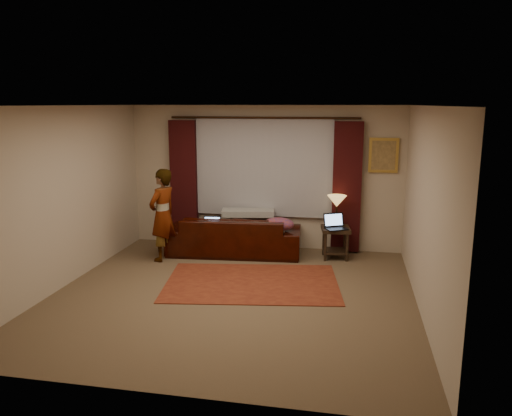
{
  "coord_description": "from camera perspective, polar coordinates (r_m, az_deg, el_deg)",
  "views": [
    {
      "loc": [
        1.57,
        -6.41,
        2.63
      ],
      "look_at": [
        0.1,
        1.2,
        1.0
      ],
      "focal_mm": 35.0,
      "sensor_mm": 36.0,
      "label": 1
    }
  ],
  "objects": [
    {
      "name": "sofa",
      "position": [
        8.84,
        -2.5,
        -2.27
      ],
      "size": [
        2.41,
        1.19,
        0.94
      ],
      "primitive_type": "imported",
      "rotation": [
        0.0,
        0.0,
        3.22
      ],
      "color": "black",
      "rests_on": "floor"
    },
    {
      "name": "ceiling",
      "position": [
        6.6,
        -2.89,
        11.61
      ],
      "size": [
        5.0,
        5.0,
        0.02
      ],
      "primitive_type": "cube",
      "color": "silver",
      "rests_on": "ground"
    },
    {
      "name": "drape_right",
      "position": [
        8.91,
        10.35,
        2.32
      ],
      "size": [
        0.5,
        0.14,
        2.3
      ],
      "primitive_type": "cube",
      "color": "black",
      "rests_on": "floor"
    },
    {
      "name": "curtain_rod",
      "position": [
        8.94,
        0.83,
        10.28
      ],
      "size": [
        0.04,
        0.04,
        3.4
      ],
      "primitive_type": "cylinder",
      "color": "black",
      "rests_on": "wall_back"
    },
    {
      "name": "wall_right",
      "position": [
        6.61,
        18.79,
        -0.37
      ],
      "size": [
        0.02,
        5.0,
        2.6
      ],
      "primitive_type": "cube",
      "color": "#BDAB92",
      "rests_on": "ground"
    },
    {
      "name": "laptop_table",
      "position": [
        8.49,
        9.22,
        -1.57
      ],
      "size": [
        0.49,
        0.5,
        0.26
      ],
      "primitive_type": null,
      "rotation": [
        0.0,
        0.0,
        0.46
      ],
      "color": "black",
      "rests_on": "end_table"
    },
    {
      "name": "wall_left",
      "position": [
        7.7,
        -21.16,
        1.14
      ],
      "size": [
        0.02,
        5.0,
        2.6
      ],
      "primitive_type": "cube",
      "color": "#BDAB92",
      "rests_on": "ground"
    },
    {
      "name": "wall_front",
      "position": [
        4.41,
        -10.51,
        -5.84
      ],
      "size": [
        5.0,
        0.02,
        2.6
      ],
      "primitive_type": "cube",
      "color": "#BDAB92",
      "rests_on": "ground"
    },
    {
      "name": "area_rug",
      "position": [
        7.53,
        -0.48,
        -8.52
      ],
      "size": [
        2.78,
        2.06,
        0.01
      ],
      "primitive_type": "cube",
      "rotation": [
        0.0,
        0.0,
        0.15
      ],
      "color": "maroon",
      "rests_on": "floor"
    },
    {
      "name": "sheer_curtain",
      "position": [
        9.05,
        0.87,
        4.71
      ],
      "size": [
        2.5,
        0.05,
        1.8
      ],
      "primitive_type": "cube",
      "color": "#9D9DA5",
      "rests_on": "wall_back"
    },
    {
      "name": "throw_blanket",
      "position": [
        8.95,
        -0.92,
        1.07
      ],
      "size": [
        0.98,
        0.53,
        0.11
      ],
      "primitive_type": "cube",
      "rotation": [
        0.0,
        0.0,
        0.17
      ],
      "color": "gray",
      "rests_on": "sofa"
    },
    {
      "name": "wall_back",
      "position": [
        9.14,
        0.93,
        3.51
      ],
      "size": [
        5.0,
        0.02,
        2.6
      ],
      "primitive_type": "cube",
      "color": "#BDAB92",
      "rests_on": "ground"
    },
    {
      "name": "person",
      "position": [
        8.55,
        -10.61,
        -0.8
      ],
      "size": [
        0.59,
        0.59,
        1.57
      ],
      "primitive_type": "imported",
      "rotation": [
        0.0,
        0.0,
        -1.93
      ],
      "color": "gray",
      "rests_on": "floor"
    },
    {
      "name": "clothing_pile",
      "position": [
        8.59,
        2.61,
        -1.92
      ],
      "size": [
        0.54,
        0.42,
        0.22
      ],
      "primitive_type": "ellipsoid",
      "rotation": [
        0.0,
        0.0,
        0.01
      ],
      "color": "brown",
      "rests_on": "sofa"
    },
    {
      "name": "drape_left",
      "position": [
        9.43,
        -8.21,
        2.91
      ],
      "size": [
        0.5,
        0.14,
        2.3
      ],
      "primitive_type": "cube",
      "color": "black",
      "rests_on": "floor"
    },
    {
      "name": "end_table",
      "position": [
        8.72,
        9.04,
        -3.94
      ],
      "size": [
        0.54,
        0.54,
        0.55
      ],
      "primitive_type": "cube",
      "rotation": [
        0.0,
        0.0,
        0.14
      ],
      "color": "black",
      "rests_on": "floor"
    },
    {
      "name": "picture_frame",
      "position": [
        8.93,
        14.36,
        5.86
      ],
      "size": [
        0.5,
        0.04,
        0.6
      ],
      "primitive_type": "cube",
      "color": "gold",
      "rests_on": "wall_back"
    },
    {
      "name": "floor",
      "position": [
        7.1,
        -2.67,
        -9.91
      ],
      "size": [
        5.0,
        5.0,
        0.01
      ],
      "primitive_type": "cube",
      "color": "brown",
      "rests_on": "ground"
    },
    {
      "name": "laptop_sofa",
      "position": [
        8.66,
        -5.13,
        -1.85
      ],
      "size": [
        0.34,
        0.36,
        0.22
      ],
      "primitive_type": null,
      "rotation": [
        0.0,
        0.0,
        0.12
      ],
      "color": "black",
      "rests_on": "sofa"
    },
    {
      "name": "tiffany_lamp",
      "position": [
        8.75,
        9.19,
        -0.27
      ],
      "size": [
        0.43,
        0.43,
        0.53
      ],
      "primitive_type": null,
      "rotation": [
        0.0,
        0.0,
        0.42
      ],
      "color": "olive",
      "rests_on": "end_table"
    }
  ]
}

